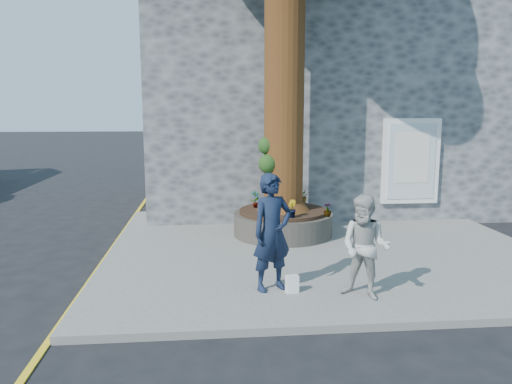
{
  "coord_description": "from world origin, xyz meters",
  "views": [
    {
      "loc": [
        -0.9,
        -9.29,
        3.05
      ],
      "look_at": [
        0.11,
        1.38,
        1.25
      ],
      "focal_mm": 35.0,
      "sensor_mm": 36.0,
      "label": 1
    }
  ],
  "objects": [
    {
      "name": "plant_d",
      "position": [
        1.43,
        2.8,
        0.89
      ],
      "size": [
        0.41,
        0.41,
        0.34
      ],
      "primitive_type": "imported",
      "rotation": [
        0.0,
        0.0,
        5.59
      ],
      "color": "gray",
      "rests_on": "planter"
    },
    {
      "name": "man",
      "position": [
        0.09,
        -1.54,
        1.08
      ],
      "size": [
        0.82,
        0.7,
        1.92
      ],
      "primitive_type": "imported",
      "rotation": [
        0.0,
        0.0,
        0.41
      ],
      "color": "#121C32",
      "rests_on": "pavement"
    },
    {
      "name": "planter",
      "position": [
        0.8,
        2.0,
        0.41
      ],
      "size": [
        2.3,
        2.3,
        0.6
      ],
      "color": "black",
      "rests_on": "pavement"
    },
    {
      "name": "plant_a",
      "position": [
        0.17,
        2.3,
        0.92
      ],
      "size": [
        0.25,
        0.22,
        0.4
      ],
      "primitive_type": "imported",
      "rotation": [
        0.0,
        0.0,
        0.44
      ],
      "color": "gray",
      "rests_on": "planter"
    },
    {
      "name": "pavement",
      "position": [
        1.5,
        1.0,
        0.06
      ],
      "size": [
        9.0,
        8.0,
        0.12
      ],
      "primitive_type": "cube",
      "color": "slate",
      "rests_on": "ground"
    },
    {
      "name": "woman",
      "position": [
        1.48,
        -2.03,
        0.93
      ],
      "size": [
        1.0,
        0.96,
        1.62
      ],
      "primitive_type": "imported",
      "rotation": [
        0.0,
        0.0,
        -0.61
      ],
      "color": "#B3B2AB",
      "rests_on": "pavement"
    },
    {
      "name": "stone_shop",
      "position": [
        2.5,
        7.2,
        3.16
      ],
      "size": [
        10.3,
        8.3,
        6.3
      ],
      "color": "#434648",
      "rests_on": "ground"
    },
    {
      "name": "plant_c",
      "position": [
        1.65,
        1.15,
        0.87
      ],
      "size": [
        0.18,
        0.18,
        0.3
      ],
      "primitive_type": "imported",
      "rotation": [
        0.0,
        0.0,
        3.08
      ],
      "color": "gray",
      "rests_on": "planter"
    },
    {
      "name": "yellow_line",
      "position": [
        -3.05,
        1.0,
        0.0
      ],
      "size": [
        0.1,
        30.0,
        0.01
      ],
      "primitive_type": "cube",
      "color": "yellow",
      "rests_on": "ground"
    },
    {
      "name": "ground",
      "position": [
        0.0,
        0.0,
        0.0
      ],
      "size": [
        120.0,
        120.0,
        0.0
      ],
      "primitive_type": "plane",
      "color": "black",
      "rests_on": "ground"
    },
    {
      "name": "plant_b",
      "position": [
        0.86,
        1.15,
        0.91
      ],
      "size": [
        0.25,
        0.25,
        0.39
      ],
      "primitive_type": "imported",
      "rotation": [
        0.0,
        0.0,
        1.81
      ],
      "color": "gray",
      "rests_on": "planter"
    },
    {
      "name": "shopping_bag",
      "position": [
        0.4,
        -1.71,
        0.26
      ],
      "size": [
        0.22,
        0.15,
        0.28
      ],
      "primitive_type": "cube",
      "rotation": [
        0.0,
        0.0,
        0.17
      ],
      "color": "white",
      "rests_on": "pavement"
    }
  ]
}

